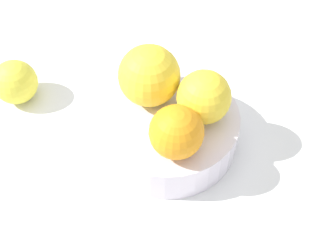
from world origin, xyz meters
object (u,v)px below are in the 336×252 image
(fruit_bowl, at_px, (168,129))
(orange_in_bowl_2, at_px, (177,132))
(orange_loose_0, at_px, (15,82))
(orange_in_bowl_0, at_px, (204,97))
(orange_in_bowl_1, at_px, (149,76))

(fruit_bowl, xyz_separation_m, orange_in_bowl_2, (-0.04, -0.03, 0.06))
(orange_in_bowl_2, xyz_separation_m, orange_loose_0, (0.02, 0.25, -0.05))
(orange_in_bowl_2, distance_m, orange_loose_0, 0.26)
(orange_in_bowl_0, distance_m, orange_loose_0, 0.27)
(fruit_bowl, bearing_deg, orange_in_bowl_1, 60.41)
(orange_in_bowl_0, height_order, orange_loose_0, orange_in_bowl_0)
(orange_in_bowl_1, xyz_separation_m, orange_in_bowl_2, (-0.06, -0.06, -0.01))
(fruit_bowl, xyz_separation_m, orange_loose_0, (-0.02, 0.22, 0.01))
(orange_in_bowl_0, relative_size, orange_in_bowl_2, 1.05)
(orange_in_bowl_0, bearing_deg, orange_loose_0, 97.86)
(fruit_bowl, distance_m, orange_in_bowl_1, 0.08)
(fruit_bowl, relative_size, orange_in_bowl_0, 2.73)
(orange_in_bowl_1, height_order, orange_in_bowl_2, orange_in_bowl_1)
(orange_in_bowl_0, height_order, orange_in_bowl_2, orange_in_bowl_0)
(fruit_bowl, height_order, orange_loose_0, orange_loose_0)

